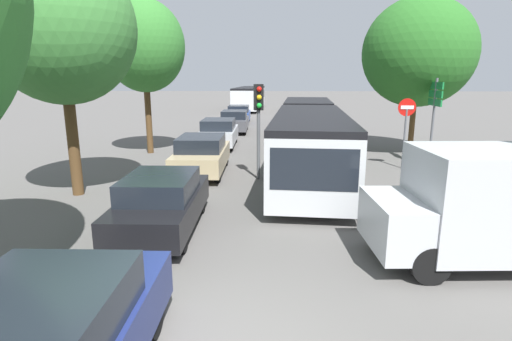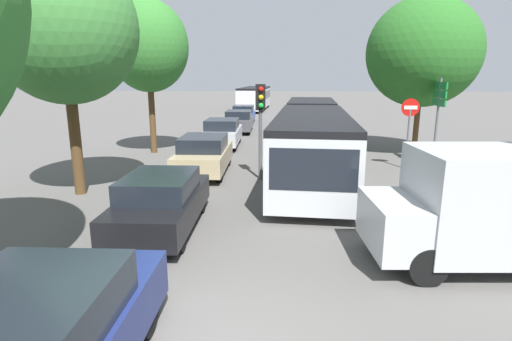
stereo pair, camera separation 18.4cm
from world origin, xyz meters
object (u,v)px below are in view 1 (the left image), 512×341
Objects in this scene: queued_car_black at (162,202)px; queued_car_silver at (219,133)px; queued_car_blue at (239,114)px; tree_left_mid at (61,28)px; white_van at (509,203)px; direction_sign_post at (435,104)px; tree_right_mid at (418,53)px; traffic_light at (259,110)px; queued_car_tan at (202,154)px; articulated_bus at (309,130)px; no_entry_sign at (406,122)px; queued_car_graphite at (234,121)px; city_bus_rear at (249,97)px; tree_left_far at (144,46)px.

queued_car_silver reaches higher than queued_car_black.
queued_car_blue is 0.56× the size of tree_left_mid.
direction_sign_post reaches higher than white_van.
traffic_light is at bearing -143.55° from tree_right_mid.
queued_car_tan is 9.74m from direction_sign_post.
no_entry_sign reaches higher than articulated_bus.
no_entry_sign is (8.02, 1.19, 1.14)m from queued_car_tan.
traffic_light reaches higher than queued_car_graphite.
city_bus_rear is (-4.19, 28.09, 0.06)m from articulated_bus.
queued_car_silver is at bearing 176.08° from queued_car_graphite.
queued_car_blue is at bearing -0.85° from queued_car_black.
traffic_light is (2.36, -6.86, 1.76)m from queued_car_silver.
articulated_bus is 5.77m from queued_car_silver.
tree_right_mid reaches higher than white_van.
queued_car_black is at bearing 179.97° from queued_car_silver.
queued_car_silver is at bearing -120.79° from no_entry_sign.
direction_sign_post is at bearing -79.38° from queued_car_tan.
queued_car_silver is at bearing 178.28° from queued_car_blue.
white_van is (7.52, -13.35, 0.50)m from queued_car_silver.
city_bus_rear is 3.45× the size of traffic_light.
traffic_light is at bearing -171.72° from queued_car_graphite.
traffic_light is at bearing -28.73° from articulated_bus.
traffic_light is at bearing -162.03° from queued_car_silver.
tree_left_far is at bearing -142.84° from traffic_light.
no_entry_sign is 0.39× the size of tree_left_far.
traffic_light is at bearing -54.85° from white_van.
city_bus_rear reaches higher than queued_car_black.
tree_left_far is at bearing 155.10° from queued_car_graphite.
city_bus_rear is 24.45m from queued_car_silver.
direction_sign_post reaches higher than queued_car_graphite.
traffic_light reaches higher than queued_car_silver.
white_van is 9.53m from direction_sign_post.
direction_sign_post reaches higher than queued_car_black.
tree_right_mid is at bearing -100.11° from queued_car_silver.
traffic_light reaches higher than no_entry_sign.
queued_car_black is (-4.23, -8.30, -0.68)m from articulated_bus.
white_van is 12.24m from tree_left_mid.
tree_left_mid is (-3.45, -3.00, 4.29)m from queued_car_tan.
queued_car_black is 1.12× the size of direction_sign_post.
queued_car_tan is at bearing 12.87° from direction_sign_post.
no_entry_sign reaches higher than queued_car_silver.
queued_car_graphite reaches higher than queued_car_blue.
no_entry_sign is (7.97, 7.08, 1.17)m from queued_car_black.
queued_car_blue is (0.14, 11.13, -0.03)m from queued_car_silver.
queued_car_blue is at bearing -159.77° from articulated_bus.
traffic_light is 0.94× the size of direction_sign_post.
city_bus_rear is 38.49m from white_van.
articulated_bus is 3.86× the size of queued_car_tan.
queued_car_black is 0.97× the size of queued_car_graphite.
queued_car_silver is at bearing -125.44° from articulated_bus.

